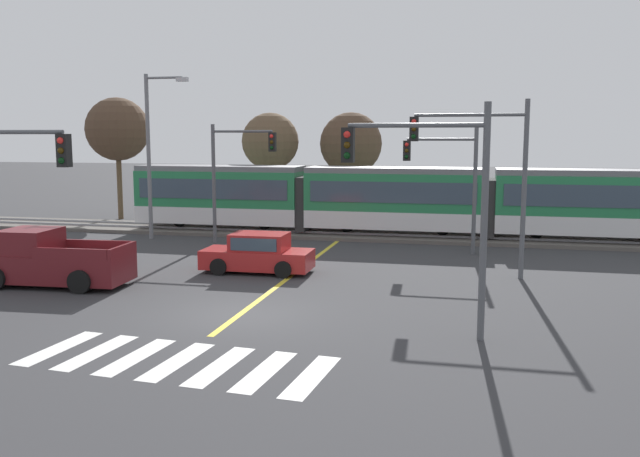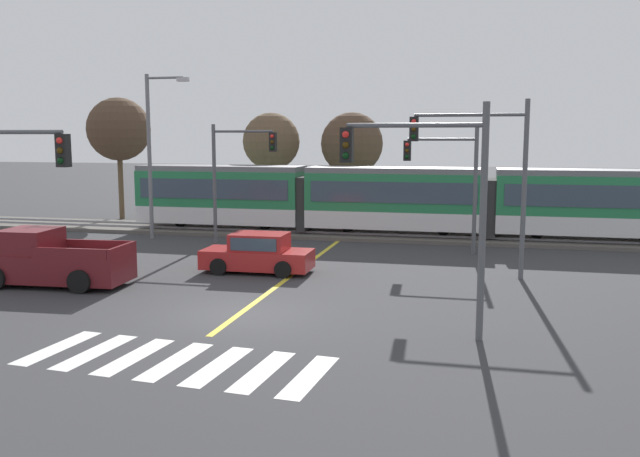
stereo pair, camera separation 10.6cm
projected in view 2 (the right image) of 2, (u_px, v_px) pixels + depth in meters
name	position (u px, v px, depth m)	size (l,w,h in m)	color
ground_plane	(239.00, 315.00, 19.88)	(200.00, 200.00, 0.00)	#333335
track_bed	(346.00, 234.00, 35.60)	(120.00, 4.00, 0.18)	#56514C
rail_near	(343.00, 233.00, 34.88)	(120.00, 0.08, 0.10)	#939399
rail_far	(348.00, 229.00, 36.27)	(120.00, 0.08, 0.10)	#939399
light_rail_tram	(395.00, 198.00, 34.74)	(28.00, 2.64, 3.43)	silver
crosswalk_stripe_0	(58.00, 347.00, 16.79)	(0.56, 2.80, 0.01)	silver
crosswalk_stripe_1	(95.00, 352.00, 16.45)	(0.56, 2.80, 0.01)	silver
crosswalk_stripe_2	(135.00, 356.00, 16.11)	(0.56, 2.80, 0.01)	silver
crosswalk_stripe_3	(175.00, 361.00, 15.78)	(0.56, 2.80, 0.01)	silver
crosswalk_stripe_4	(218.00, 366.00, 15.44)	(0.56, 2.80, 0.01)	silver
crosswalk_stripe_5	(263.00, 371.00, 15.10)	(0.56, 2.80, 0.01)	silver
crosswalk_stripe_6	(309.00, 376.00, 14.77)	(0.56, 2.80, 0.01)	silver
lane_centre_line	(293.00, 274.00, 25.69)	(0.20, 16.57, 0.01)	gold
sedan_crossing	(258.00, 254.00, 25.98)	(4.22, 1.96, 1.52)	#B22323
pickup_truck	(49.00, 261.00, 23.72)	(5.50, 2.45, 1.98)	maroon
traffic_light_mid_right	(486.00, 162.00, 24.57)	(4.25, 0.38, 6.52)	#515459
traffic_light_far_left	(235.00, 165.00, 32.58)	(3.25, 0.38, 5.77)	#515459
traffic_light_near_right	(433.00, 186.00, 17.18)	(3.75, 0.38, 6.05)	#515459
traffic_light_far_right	(450.00, 172.00, 29.77)	(3.25, 0.38, 5.61)	#515459
street_lamp_west	(153.00, 146.00, 33.92)	(2.31, 0.28, 8.25)	slate
bare_tree_far_west	(119.00, 130.00, 42.02)	(3.91, 3.91, 7.57)	brown
bare_tree_west	(271.00, 142.00, 41.18)	(3.47, 3.47, 6.61)	brown
bare_tree_east	(352.00, 144.00, 40.44)	(3.72, 3.72, 6.61)	brown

